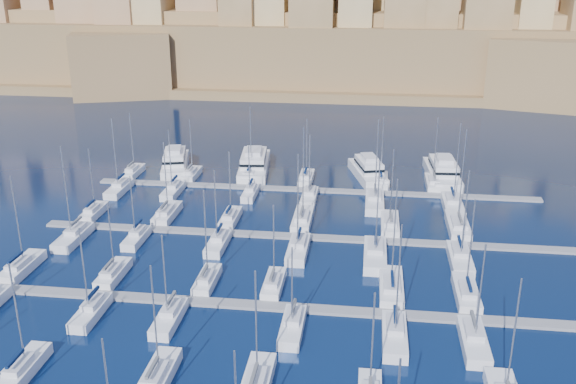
# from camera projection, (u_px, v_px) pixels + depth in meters

# --- Properties ---
(ground) EXTENTS (600.00, 600.00, 0.00)m
(ground) POSITION_uv_depth(u_px,v_px,m) (292.00, 266.00, 92.14)
(ground) COLOR black
(ground) RESTS_ON ground
(pontoon_mid_near) EXTENTS (84.00, 2.00, 0.40)m
(pontoon_mid_near) POSITION_uv_depth(u_px,v_px,m) (281.00, 307.00, 80.89)
(pontoon_mid_near) COLOR slate
(pontoon_mid_near) RESTS_ON ground
(pontoon_mid_far) EXTENTS (84.00, 2.00, 0.40)m
(pontoon_mid_far) POSITION_uv_depth(u_px,v_px,m) (300.00, 237.00, 101.39)
(pontoon_mid_far) COLOR slate
(pontoon_mid_far) RESTS_ON ground
(pontoon_far) EXTENTS (84.00, 2.00, 0.40)m
(pontoon_far) POSITION_uv_depth(u_px,v_px,m) (313.00, 190.00, 121.90)
(pontoon_far) COLOR slate
(pontoon_far) RESTS_ON ground
(sailboat_1) EXTENTS (2.47, 8.25, 13.07)m
(sailboat_1) POSITION_uv_depth(u_px,v_px,m) (23.00, 368.00, 67.92)
(sailboat_1) COLOR white
(sailboat_1) RESTS_ON ground
(sailboat_2) EXTENTS (2.70, 9.01, 13.60)m
(sailboat_2) POSITION_uv_depth(u_px,v_px,m) (157.00, 377.00, 66.51)
(sailboat_2) COLOR white
(sailboat_2) RESTS_ON ground
(sailboat_3) EXTENTS (2.80, 9.32, 13.61)m
(sailboat_3) POSITION_uv_depth(u_px,v_px,m) (256.00, 384.00, 65.39)
(sailboat_3) COLOR white
(sailboat_3) RESTS_ON ground
(sailboat_12) EXTENTS (2.74, 9.12, 14.28)m
(sailboat_12) POSITION_uv_depth(u_px,v_px,m) (22.00, 267.00, 90.31)
(sailboat_12) COLOR white
(sailboat_12) RESTS_ON ground
(sailboat_13) EXTENTS (2.50, 8.32, 11.32)m
(sailboat_13) POSITION_uv_depth(u_px,v_px,m) (113.00, 274.00, 88.32)
(sailboat_13) COLOR white
(sailboat_13) RESTS_ON ground
(sailboat_14) EXTENTS (2.39, 7.95, 13.76)m
(sailboat_14) POSITION_uv_depth(u_px,v_px,m) (207.00, 280.00, 86.55)
(sailboat_14) COLOR white
(sailboat_14) RESTS_ON ground
(sailboat_15) EXTENTS (2.40, 8.01, 12.16)m
(sailboat_15) POSITION_uv_depth(u_px,v_px,m) (274.00, 284.00, 85.48)
(sailboat_15) COLOR white
(sailboat_15) RESTS_ON ground
(sailboat_16) EXTENTS (3.07, 10.24, 15.95)m
(sailboat_16) POSITION_uv_depth(u_px,v_px,m) (391.00, 287.00, 84.61)
(sailboat_16) COLOR white
(sailboat_16) RESTS_ON ground
(sailboat_17) EXTENTS (2.85, 9.51, 13.88)m
(sailboat_17) POSITION_uv_depth(u_px,v_px,m) (466.00, 293.00, 83.12)
(sailboat_17) COLOR white
(sailboat_17) RESTS_ON ground
(sailboat_19) EXTENTS (2.45, 8.15, 12.43)m
(sailboat_19) POSITION_uv_depth(u_px,v_px,m) (91.00, 312.00, 78.84)
(sailboat_19) COLOR white
(sailboat_19) RESTS_ON ground
(sailboat_20) EXTENTS (2.52, 8.39, 12.14)m
(sailboat_20) POSITION_uv_depth(u_px,v_px,m) (169.00, 318.00, 77.53)
(sailboat_20) COLOR white
(sailboat_20) RESTS_ON ground
(sailboat_21) EXTENTS (2.54, 8.48, 11.53)m
(sailboat_21) POSITION_uv_depth(u_px,v_px,m) (292.00, 326.00, 75.68)
(sailboat_21) COLOR white
(sailboat_21) RESTS_ON ground
(sailboat_22) EXTENTS (2.79, 9.31, 15.12)m
(sailboat_22) POSITION_uv_depth(u_px,v_px,m) (394.00, 335.00, 73.85)
(sailboat_22) COLOR white
(sailboat_22) RESTS_ON ground
(sailboat_23) EXTENTS (2.78, 9.28, 13.38)m
(sailboat_23) POSITION_uv_depth(u_px,v_px,m) (474.00, 341.00, 72.80)
(sailboat_23) COLOR white
(sailboat_23) RESTS_ON ground
(sailboat_24) EXTENTS (2.29, 7.63, 12.13)m
(sailboat_24) POSITION_uv_depth(u_px,v_px,m) (94.00, 212.00, 109.96)
(sailboat_24) COLOR white
(sailboat_24) RESTS_ON ground
(sailboat_25) EXTENTS (2.79, 9.30, 13.42)m
(sailboat_25) POSITION_uv_depth(u_px,v_px,m) (167.00, 213.00, 109.19)
(sailboat_25) COLOR white
(sailboat_25) RESTS_ON ground
(sailboat_26) EXTENTS (2.47, 8.24, 12.44)m
(sailboat_26) POSITION_uv_depth(u_px,v_px,m) (230.00, 218.00, 107.37)
(sailboat_26) COLOR white
(sailboat_26) RESTS_ON ground
(sailboat_27) EXTENTS (2.99, 9.96, 16.71)m
(sailboat_27) POSITION_uv_depth(u_px,v_px,m) (302.00, 219.00, 106.69)
(sailboat_27) COLOR white
(sailboat_27) RESTS_ON ground
(sailboat_28) EXTENTS (2.88, 9.60, 13.65)m
(sailboat_28) POSITION_uv_depth(u_px,v_px,m) (390.00, 224.00, 104.79)
(sailboat_28) COLOR white
(sailboat_28) RESTS_ON ground
(sailboat_29) EXTENTS (3.24, 10.79, 17.06)m
(sailboat_29) POSITION_uv_depth(u_px,v_px,m) (458.00, 226.00, 104.01)
(sailboat_29) COLOR white
(sailboat_29) RESTS_ON ground
(sailboat_30) EXTENTS (2.90, 9.65, 15.83)m
(sailboat_30) POSITION_uv_depth(u_px,v_px,m) (74.00, 236.00, 100.10)
(sailboat_30) COLOR white
(sailboat_30) RESTS_ON ground
(sailboat_31) EXTENTS (2.31, 7.70, 11.29)m
(sailboat_31) POSITION_uv_depth(u_px,v_px,m) (137.00, 238.00, 99.82)
(sailboat_31) COLOR white
(sailboat_31) RESTS_ON ground
(sailboat_32) EXTENTS (2.54, 8.47, 12.90)m
(sailboat_32) POSITION_uv_depth(u_px,v_px,m) (218.00, 243.00, 97.89)
(sailboat_32) COLOR white
(sailboat_32) RESTS_ON ground
(sailboat_33) EXTENTS (2.87, 9.57, 15.99)m
(sailboat_33) POSITION_uv_depth(u_px,v_px,m) (298.00, 249.00, 95.88)
(sailboat_33) COLOR white
(sailboat_33) RESTS_ON ground
(sailboat_34) EXTENTS (3.27, 10.89, 15.71)m
(sailboat_34) POSITION_uv_depth(u_px,v_px,m) (375.00, 255.00, 93.89)
(sailboat_34) COLOR white
(sailboat_34) RESTS_ON ground
(sailboat_35) EXTENTS (3.00, 10.01, 14.62)m
(sailboat_35) POSITION_uv_depth(u_px,v_px,m) (460.00, 258.00, 92.83)
(sailboat_35) COLOR white
(sailboat_35) RESTS_ON ground
(sailboat_36) EXTENTS (2.38, 7.94, 13.07)m
(sailboat_36) POSITION_uv_depth(u_px,v_px,m) (133.00, 172.00, 130.74)
(sailboat_36) COLOR white
(sailboat_36) RESTS_ON ground
(sailboat_37) EXTENTS (2.37, 7.90, 12.27)m
(sailboat_37) POSITION_uv_depth(u_px,v_px,m) (192.00, 174.00, 129.25)
(sailboat_37) COLOR white
(sailboat_37) RESTS_ON ground
(sailboat_38) EXTENTS (3.00, 10.00, 14.83)m
(sailboat_38) POSITION_uv_depth(u_px,v_px,m) (251.00, 175.00, 128.76)
(sailboat_38) COLOR white
(sailboat_38) RESTS_ON ground
(sailboat_39) EXTENTS (2.61, 8.71, 12.95)m
(sailboat_39) POSITION_uv_depth(u_px,v_px,m) (306.00, 178.00, 126.82)
(sailboat_39) COLOR white
(sailboat_39) RESTS_ON ground
(sailboat_40) EXTENTS (2.72, 9.07, 13.80)m
(sailboat_40) POSITION_uv_depth(u_px,v_px,m) (381.00, 181.00, 125.22)
(sailboat_40) COLOR white
(sailboat_40) RESTS_ON ground
(sailboat_41) EXTENTS (2.72, 9.07, 13.92)m
(sailboat_41) POSITION_uv_depth(u_px,v_px,m) (433.00, 183.00, 124.01)
(sailboat_41) COLOR white
(sailboat_41) RESTS_ON ground
(sailboat_42) EXTENTS (2.68, 8.93, 14.68)m
(sailboat_42) POSITION_uv_depth(u_px,v_px,m) (119.00, 188.00, 121.09)
(sailboat_42) COLOR white
(sailboat_42) RESTS_ON ground
(sailboat_43) EXTENTS (2.54, 8.47, 12.91)m
(sailboat_43) POSITION_uv_depth(u_px,v_px,m) (173.00, 191.00, 120.05)
(sailboat_43) COLOR white
(sailboat_43) RESTS_ON ground
(sailboat_44) EXTENTS (2.23, 7.45, 10.37)m
(sailboat_44) POSITION_uv_depth(u_px,v_px,m) (250.00, 193.00, 118.77)
(sailboat_44) COLOR white
(sailboat_44) RESTS_ON ground
(sailboat_45) EXTENTS (2.62, 8.72, 12.86)m
(sailboat_45) POSITION_uv_depth(u_px,v_px,m) (309.00, 197.00, 116.84)
(sailboat_45) COLOR white
(sailboat_45) RESTS_ON ground
(sailboat_46) EXTENTS (3.23, 10.77, 16.27)m
(sailboat_46) POSITION_uv_depth(u_px,v_px,m) (375.00, 202.00, 114.46)
(sailboat_46) COLOR white
(sailboat_46) RESTS_ON ground
(sailboat_47) EXTENTS (3.22, 10.75, 16.04)m
(sailboat_47) POSITION_uv_depth(u_px,v_px,m) (453.00, 205.00, 112.83)
(sailboat_47) COLOR white
(sailboat_47) RESTS_ON ground
(motor_yacht_a) EXTENTS (8.48, 16.98, 5.25)m
(motor_yacht_a) POSITION_uv_depth(u_px,v_px,m) (175.00, 162.00, 133.66)
(motor_yacht_a) COLOR white
(motor_yacht_a) RESTS_ON ground
(motor_yacht_b) EXTENTS (7.55, 19.21, 5.25)m
(motor_yacht_b) POSITION_uv_depth(u_px,v_px,m) (254.00, 163.00, 132.75)
(motor_yacht_b) COLOR white
(motor_yacht_b) RESTS_ON ground
(motor_yacht_c) EXTENTS (8.47, 16.01, 5.25)m
(motor_yacht_c) POSITION_uv_depth(u_px,v_px,m) (368.00, 170.00, 128.41)
(motor_yacht_c) COLOR white
(motor_yacht_c) RESTS_ON ground
(motor_yacht_d) EXTENTS (6.45, 18.07, 5.25)m
(motor_yacht_d) POSITION_uv_depth(u_px,v_px,m) (443.00, 171.00, 127.71)
(motor_yacht_d) COLOR white
(motor_yacht_d) RESTS_ON ground
(fortified_city) EXTENTS (460.00, 108.95, 59.52)m
(fortified_city) POSITION_uv_depth(u_px,v_px,m) (344.00, 38.00, 231.82)
(fortified_city) COLOR brown
(fortified_city) RESTS_ON ground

